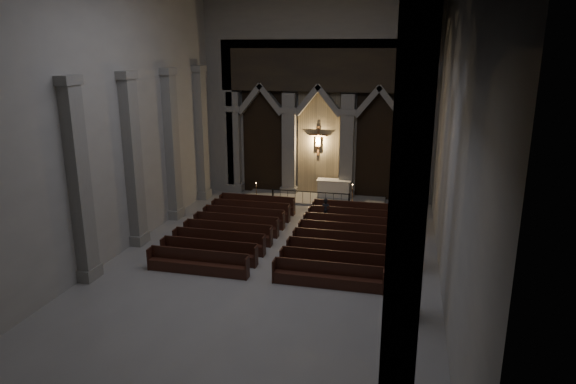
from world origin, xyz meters
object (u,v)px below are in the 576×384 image
object	(u,v)px
altar_rail	(310,196)
pews	(286,236)
candle_stand_right	(352,204)
candle_stand_left	(256,198)
worshipper	(326,211)
altar	(334,188)

from	to	relation	value
altar_rail	pews	size ratio (longest dim) A/B	0.48
pews	candle_stand_right	bearing A→B (deg)	65.95
pews	altar_rail	bearing A→B (deg)	90.00
candle_stand_left	worshipper	world-z (taller)	worshipper
candle_stand_left	worshipper	distance (m)	5.22
candle_stand_right	pews	bearing A→B (deg)	-114.05
altar	candle_stand_right	world-z (taller)	candle_stand_right
altar	candle_stand_right	size ratio (longest dim) A/B	1.30
altar_rail	candle_stand_right	bearing A→B (deg)	-10.88
pews	worshipper	distance (m)	3.50
candle_stand_right	worshipper	bearing A→B (deg)	-114.89
worshipper	candle_stand_right	bearing A→B (deg)	71.72
altar	candle_stand_right	bearing A→B (deg)	-59.03
candle_stand_right	worshipper	xyz separation A→B (m)	(-1.12, -2.42, 0.25)
altar	worshipper	distance (m)	4.74
candle_stand_left	worshipper	bearing A→B (deg)	-28.54
candle_stand_right	candle_stand_left	bearing A→B (deg)	179.35
candle_stand_left	altar_rail	bearing A→B (deg)	7.47
altar_rail	pews	bearing A→B (deg)	-90.00
altar	candle_stand_left	size ratio (longest dim) A/B	1.58
altar_rail	pews	distance (m)	6.11
pews	worshipper	world-z (taller)	worshipper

